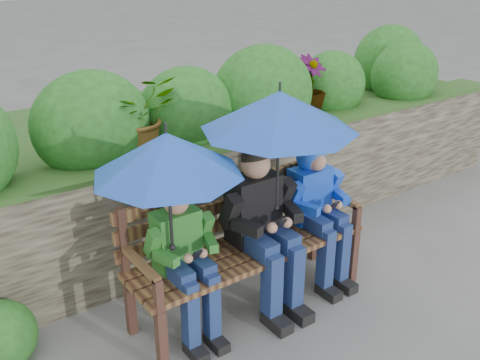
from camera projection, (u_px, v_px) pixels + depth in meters
ground at (247, 295)px, 4.19m from camera, size 60.00×60.00×0.00m
garden_backdrop at (146, 160)px, 5.09m from camera, size 8.00×2.85×1.80m
park_bench at (243, 237)px, 3.92m from camera, size 1.84×0.54×0.97m
boy_left at (184, 255)px, 3.54m from camera, size 0.46×0.53×1.11m
boy_middle at (263, 222)px, 3.85m from camera, size 0.57×0.66×1.24m
boy_right at (317, 201)px, 4.16m from camera, size 0.49×0.59×1.15m
umbrella_left at (167, 154)px, 3.17m from camera, size 0.94×0.94×0.85m
umbrella_right at (279, 111)px, 3.60m from camera, size 1.10×1.10×0.95m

